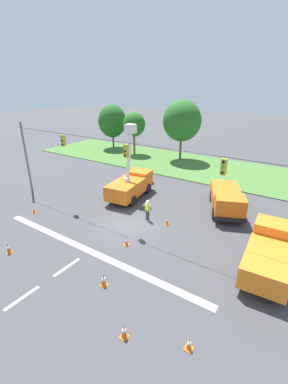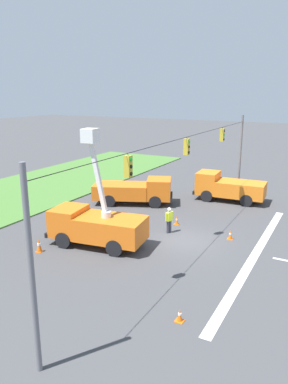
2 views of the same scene
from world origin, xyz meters
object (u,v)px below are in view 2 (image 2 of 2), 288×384
object	(u,v)px
utility_truck_bucket_lift	(96,224)
traffic_cone_foreground_left	(177,220)
traffic_cone_mid_right	(230,235)
traffic_cone_far_left	(39,245)
utility_truck_support_near	(135,190)
utility_truck_support_far	(228,187)
road_worker	(169,219)
traffic_cone_foreground_right	(180,315)

from	to	relation	value
utility_truck_bucket_lift	traffic_cone_foreground_left	xyz separation A→B (m)	(5.74, -2.90, -1.08)
traffic_cone_mid_right	traffic_cone_far_left	size ratio (longest dim) A/B	0.75
traffic_cone_far_left	utility_truck_support_near	bearing A→B (deg)	-0.52
utility_truck_support_far	traffic_cone_mid_right	xyz separation A→B (m)	(-8.63, -2.71, -0.92)
traffic_cone_foreground_left	utility_truck_support_near	bearing A→B (deg)	58.93
road_worker	utility_truck_support_near	bearing A→B (deg)	47.83
utility_truck_support_far	traffic_cone_foreground_left	size ratio (longest dim) A/B	9.32
road_worker	traffic_cone_mid_right	size ratio (longest dim) A/B	2.86
utility_truck_bucket_lift	traffic_cone_foreground_right	world-z (taller)	utility_truck_bucket_lift
utility_truck_support_far	traffic_cone_foreground_left	distance (m)	7.88
utility_truck_bucket_lift	traffic_cone_foreground_right	size ratio (longest dim) A/B	12.29
utility_truck_bucket_lift	traffic_cone_foreground_right	bearing A→B (deg)	-122.89
road_worker	traffic_cone_far_left	size ratio (longest dim) A/B	2.14
utility_truck_bucket_lift	traffic_cone_foreground_left	size ratio (longest dim) A/B	11.01
traffic_cone_foreground_left	traffic_cone_mid_right	world-z (taller)	traffic_cone_foreground_left
road_worker	traffic_cone_foreground_left	distance (m)	1.88
traffic_cone_foreground_right	traffic_cone_foreground_left	bearing A→B (deg)	24.04
traffic_cone_foreground_left	traffic_cone_mid_right	size ratio (longest dim) A/B	1.05
traffic_cone_foreground_right	traffic_cone_mid_right	world-z (taller)	traffic_cone_mid_right
utility_truck_bucket_lift	utility_truck_support_near	bearing A→B (deg)	14.38
utility_truck_support_near	utility_truck_support_far	bearing A→B (deg)	-55.21
traffic_cone_far_left	traffic_cone_foreground_left	bearing A→B (deg)	-32.64
utility_truck_bucket_lift	utility_truck_support_far	xyz separation A→B (m)	(13.45, -4.33, -0.18)
utility_truck_support_near	traffic_cone_far_left	xyz separation A→B (m)	(-11.34, 0.10, -0.73)
traffic_cone_foreground_left	traffic_cone_far_left	size ratio (longest dim) A/B	0.78
utility_truck_bucket_lift	traffic_cone_foreground_left	world-z (taller)	utility_truck_bucket_lift
utility_truck_support_near	utility_truck_support_far	size ratio (longest dim) A/B	1.17
utility_truck_support_near	utility_truck_support_far	world-z (taller)	utility_truck_support_far
utility_truck_support_far	traffic_cone_far_left	world-z (taller)	utility_truck_support_far
road_worker	traffic_cone_far_left	distance (m)	8.50
utility_truck_support_far	traffic_cone_foreground_right	xyz separation A→B (m)	(-18.41, -3.34, -0.94)
utility_truck_bucket_lift	road_worker	distance (m)	5.07
road_worker	traffic_cone_far_left	xyz separation A→B (m)	(-6.49, 5.46, -0.59)
utility_truck_support_near	road_worker	bearing A→B (deg)	-132.17
utility_truck_support_near	traffic_cone_foreground_left	world-z (taller)	utility_truck_support_near
utility_truck_support_far	traffic_cone_foreground_left	world-z (taller)	utility_truck_support_far
utility_truck_support_near	road_worker	size ratio (longest dim) A/B	3.98
utility_truck_bucket_lift	utility_truck_support_near	size ratio (longest dim) A/B	1.01
utility_truck_support_near	road_worker	distance (m)	7.23
traffic_cone_foreground_right	traffic_cone_far_left	xyz separation A→B (m)	(2.48, 10.04, 0.14)
traffic_cone_foreground_left	traffic_cone_far_left	distance (m)	9.77
utility_truck_support_far	road_worker	xyz separation A→B (m)	(-9.44, 1.24, -0.21)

